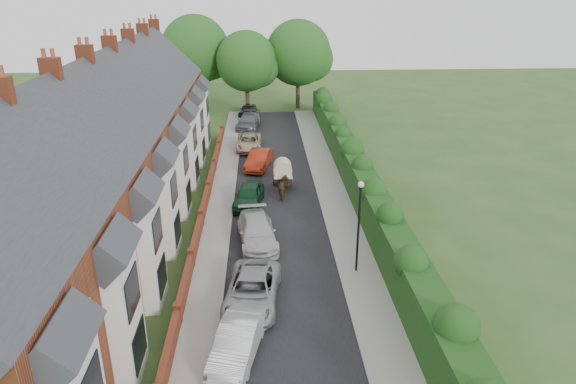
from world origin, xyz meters
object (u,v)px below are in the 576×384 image
at_px(car_silver_a, 238,341).
at_px(car_silver_b, 252,291).
at_px(horse_cart, 283,172).
at_px(car_grey, 248,121).
at_px(car_red, 259,159).
at_px(car_black, 248,110).
at_px(car_beige, 249,142).
at_px(car_white, 257,232).
at_px(car_green, 249,195).
at_px(horse, 284,188).
at_px(lamppost, 359,216).

distance_m(car_silver_a, car_silver_b, 3.69).
distance_m(car_silver_b, horse_cart, 14.86).
height_order(car_silver_b, car_grey, car_grey).
relative_size(car_red, horse_cart, 1.44).
xyz_separation_m(car_grey, car_black, (-0.21, 5.56, -0.10)).
distance_m(car_grey, car_black, 5.56).
xyz_separation_m(car_silver_a, car_grey, (-0.19, 35.21, 0.02)).
bearing_deg(car_beige, car_silver_b, -87.55).
xyz_separation_m(car_beige, car_grey, (-0.17, 7.20, 0.08)).
height_order(car_silver_b, horse_cart, horse_cart).
height_order(car_silver_a, car_red, car_red).
bearing_deg(car_white, car_grey, 85.32).
bearing_deg(car_silver_a, car_green, 102.02).
xyz_separation_m(car_green, horse, (2.46, 1.07, 0.01)).
xyz_separation_m(car_white, car_black, (-1.17, 31.00, -0.09)).
relative_size(car_silver_b, car_white, 1.03).
height_order(car_white, car_beige, car_white).
xyz_separation_m(car_red, horse, (1.74, -6.46, 0.01)).
relative_size(lamppost, horse_cart, 1.66).
distance_m(lamppost, car_red, 17.62).
relative_size(car_silver_b, car_green, 1.21).
height_order(lamppost, car_red, lamppost).
relative_size(lamppost, car_white, 1.01).
relative_size(car_silver_a, car_red, 0.99).
distance_m(car_beige, horse, 11.88).
height_order(car_silver_a, car_silver_b, same).
bearing_deg(car_beige, car_red, -78.63).
distance_m(car_silver_b, car_white, 6.12).
bearing_deg(car_red, car_green, -82.10).
bearing_deg(car_white, horse, 67.41).
distance_m(car_silver_b, horse, 12.96).
bearing_deg(lamppost, car_red, 106.98).
distance_m(lamppost, car_white, 6.82).
bearing_deg(horse_cart, car_red, 110.94).
xyz_separation_m(car_white, horse, (1.88, 6.67, 0.01)).
height_order(car_silver_b, car_green, car_green).
distance_m(car_silver_a, car_white, 9.79).
bearing_deg(horse, car_grey, -82.00).
distance_m(car_red, car_beige, 5.20).
distance_m(car_silver_a, car_red, 22.91).
height_order(car_red, car_black, car_red).
relative_size(car_red, car_beige, 0.94).
distance_m(car_beige, horse_cart, 10.04).
xyz_separation_m(lamppost, car_silver_a, (-6.00, -6.21, -2.57)).
height_order(car_red, horse, horse).
bearing_deg(car_black, car_silver_b, -76.31).
distance_m(car_beige, car_grey, 7.21).
bearing_deg(car_green, lamppost, -48.34).
xyz_separation_m(car_silver_b, car_beige, (-0.57, 24.36, -0.07)).
xyz_separation_m(lamppost, car_green, (-5.81, 9.15, -2.56)).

